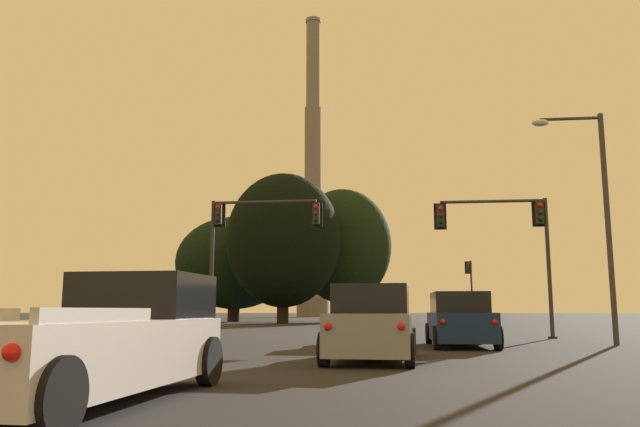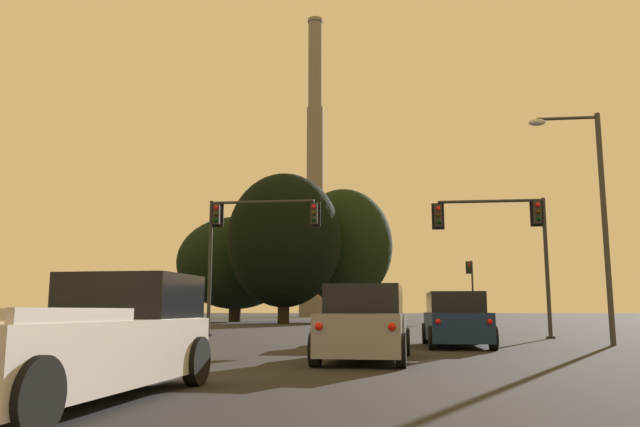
% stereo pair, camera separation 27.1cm
% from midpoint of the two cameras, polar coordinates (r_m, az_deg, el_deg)
% --- Properties ---
extents(hatchback_center_lane_front, '(2.07, 4.17, 1.44)m').
position_cam_midpoint_polar(hatchback_center_lane_front, '(22.54, 3.65, -10.28)').
color(hatchback_center_lane_front, '#4C4F54').
rests_on(hatchback_center_lane_front, ground_plane).
extents(suv_center_lane_second, '(2.29, 4.97, 1.86)m').
position_cam_midpoint_polar(suv_center_lane_second, '(15.89, 4.34, -10.03)').
color(suv_center_lane_second, gray).
rests_on(suv_center_lane_second, ground_plane).
extents(suv_right_lane_front, '(2.15, 4.92, 1.86)m').
position_cam_midpoint_polar(suv_right_lane_front, '(22.33, 12.30, -9.51)').
color(suv_right_lane_front, navy).
rests_on(suv_right_lane_front, ground_plane).
extents(pickup_truck_left_lane_third, '(2.42, 5.59, 1.82)m').
position_cam_midpoint_polar(pickup_truck_left_lane_third, '(9.49, -20.42, -10.89)').
color(pickup_truck_left_lane_third, silver).
rests_on(pickup_truck_left_lane_third, ground_plane).
extents(traffic_light_overhead_left, '(5.64, 0.50, 6.62)m').
position_cam_midpoint_polar(traffic_light_overhead_left, '(30.79, -6.89, -1.65)').
color(traffic_light_overhead_left, '#2D2D30').
rests_on(traffic_light_overhead_left, ground_plane).
extents(traffic_light_far_right, '(0.78, 0.50, 6.15)m').
position_cam_midpoint_polar(traffic_light_far_right, '(64.09, 13.44, -6.11)').
color(traffic_light_far_right, '#2D2D30').
rests_on(traffic_light_far_right, ground_plane).
extents(traffic_light_overhead_right, '(5.24, 0.50, 6.33)m').
position_cam_midpoint_polar(traffic_light_overhead_right, '(29.83, 16.71, -1.55)').
color(traffic_light_overhead_right, '#2D2D30').
rests_on(traffic_light_overhead_right, ground_plane).
extents(street_lamp, '(2.62, 0.36, 8.58)m').
position_cam_midpoint_polar(street_lamp, '(25.18, 23.62, 0.98)').
color(street_lamp, '#38383A').
rests_on(street_lamp, ground_plane).
extents(smokestack, '(6.21, 6.21, 60.99)m').
position_cam_midpoint_polar(smokestack, '(123.65, -0.72, 1.69)').
color(smokestack, slate).
rests_on(smokestack, ground_plane).
extents(treeline_far_right, '(11.18, 10.06, 14.63)m').
position_cam_midpoint_polar(treeline_far_right, '(61.05, -3.50, -2.43)').
color(treeline_far_right, black).
rests_on(treeline_far_right, ground_plane).
extents(treeline_center_right, '(13.12, 11.81, 11.60)m').
position_cam_midpoint_polar(treeline_center_right, '(70.20, -7.92, -4.49)').
color(treeline_center_right, black).
rests_on(treeline_center_right, ground_plane).
extents(treeline_center_left, '(10.61, 9.55, 14.40)m').
position_cam_midpoint_polar(treeline_center_left, '(67.79, 1.96, -2.97)').
color(treeline_center_left, black).
rests_on(treeline_center_left, ground_plane).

